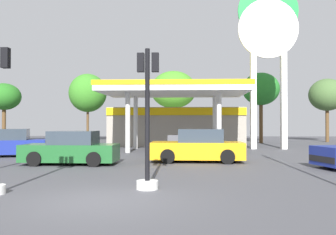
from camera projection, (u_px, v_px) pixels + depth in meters
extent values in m
plane|color=#47474C|center=(102.00, 201.00, 9.24)|extent=(90.00, 90.00, 0.00)
cube|color=gray|center=(177.00, 127.00, 32.74)|extent=(11.20, 6.69, 3.22)
cube|color=#EAB70C|center=(176.00, 111.00, 29.37)|extent=(11.20, 0.12, 0.60)
cube|color=white|center=(174.00, 92.00, 25.79)|extent=(9.90, 6.70, 0.35)
cube|color=#EAB70C|center=(174.00, 87.00, 25.80)|extent=(10.00, 6.80, 0.30)
cylinder|color=silver|center=(128.00, 122.00, 24.08)|extent=(0.32, 0.32, 3.96)
cylinder|color=silver|center=(219.00, 122.00, 23.77)|extent=(0.32, 0.32, 3.96)
cylinder|color=silver|center=(136.00, 123.00, 27.76)|extent=(0.32, 0.32, 3.96)
cylinder|color=silver|center=(215.00, 123.00, 27.45)|extent=(0.32, 0.32, 3.96)
cube|color=#4C4C51|center=(174.00, 143.00, 25.74)|extent=(0.90, 0.60, 1.10)
cube|color=white|center=(253.00, 95.00, 27.70)|extent=(0.40, 0.56, 8.05)
cube|color=white|center=(284.00, 95.00, 27.59)|extent=(0.40, 0.56, 8.05)
cylinder|color=white|center=(268.00, 28.00, 27.72)|extent=(4.50, 0.22, 4.50)
cylinder|color=#198C38|center=(268.00, 11.00, 27.76)|extent=(4.50, 0.22, 4.50)
cube|color=white|center=(268.00, 20.00, 27.79)|extent=(4.14, 0.08, 0.81)
cylinder|color=black|center=(326.00, 159.00, 16.39)|extent=(0.71, 0.39, 0.68)
cube|color=black|center=(322.00, 159.00, 15.34)|extent=(0.55, 1.75, 0.25)
cylinder|color=black|center=(34.00, 159.00, 16.56)|extent=(0.67, 0.24, 0.67)
cylinder|color=black|center=(50.00, 155.00, 18.35)|extent=(0.67, 0.24, 0.67)
cylinder|color=black|center=(94.00, 159.00, 16.39)|extent=(0.67, 0.24, 0.67)
cylinder|color=black|center=(103.00, 156.00, 18.18)|extent=(0.67, 0.24, 0.67)
cube|color=#1E5928|center=(70.00, 153.00, 17.37)|extent=(4.40, 1.88, 0.79)
cube|color=#2D3842|center=(74.00, 138.00, 17.37)|extent=(2.10, 1.65, 0.67)
cube|color=black|center=(26.00, 155.00, 17.50)|extent=(0.14, 1.74, 0.25)
cylinder|color=black|center=(168.00, 156.00, 17.62)|extent=(0.70, 0.25, 0.70)
cylinder|color=black|center=(170.00, 153.00, 19.50)|extent=(0.70, 0.25, 0.70)
cylinder|color=black|center=(228.00, 157.00, 17.46)|extent=(0.70, 0.25, 0.70)
cylinder|color=black|center=(224.00, 153.00, 19.34)|extent=(0.70, 0.25, 0.70)
cube|color=orange|center=(197.00, 150.00, 18.48)|extent=(4.61, 1.95, 0.83)
cube|color=#2D3842|center=(200.00, 136.00, 18.49)|extent=(2.20, 1.72, 0.70)
cube|color=black|center=(152.00, 152.00, 18.61)|extent=(0.14, 1.83, 0.26)
cylinder|color=black|center=(29.00, 151.00, 20.89)|extent=(0.72, 0.42, 0.68)
cylinder|color=black|center=(33.00, 149.00, 22.66)|extent=(0.72, 0.42, 0.68)
cube|color=navy|center=(6.00, 147.00, 21.44)|extent=(4.82, 3.10, 0.81)
cube|color=#2D3842|center=(9.00, 135.00, 21.49)|extent=(2.52, 2.21, 0.68)
cylinder|color=silver|center=(147.00, 185.00, 10.86)|extent=(0.64, 0.64, 0.25)
cylinder|color=black|center=(147.00, 114.00, 10.89)|extent=(0.14, 0.14, 3.90)
cube|color=black|center=(141.00, 63.00, 11.08)|extent=(0.21, 0.20, 0.57)
sphere|color=red|center=(141.00, 57.00, 11.21)|extent=(0.15, 0.15, 0.15)
sphere|color=#D89E0C|center=(141.00, 63.00, 11.20)|extent=(0.15, 0.15, 0.15)
sphere|color=green|center=(141.00, 69.00, 11.20)|extent=(0.15, 0.15, 0.15)
cube|color=black|center=(155.00, 62.00, 11.06)|extent=(0.21, 0.20, 0.57)
sphere|color=red|center=(156.00, 57.00, 11.18)|extent=(0.15, 0.15, 0.15)
sphere|color=#D89E0C|center=(156.00, 63.00, 11.18)|extent=(0.15, 0.15, 0.15)
sphere|color=green|center=(156.00, 69.00, 11.18)|extent=(0.15, 0.15, 0.15)
cube|color=black|center=(6.00, 58.00, 10.30)|extent=(0.21, 0.20, 0.57)
sphere|color=red|center=(8.00, 52.00, 10.43)|extent=(0.15, 0.15, 0.15)
sphere|color=#D89E0C|center=(8.00, 59.00, 10.42)|extent=(0.15, 0.15, 0.15)
sphere|color=green|center=(8.00, 65.00, 10.42)|extent=(0.15, 0.15, 0.15)
cylinder|color=brown|center=(4.00, 125.00, 37.50)|extent=(0.39, 0.39, 3.38)
ellipsoid|color=#25681E|center=(4.00, 97.00, 37.54)|extent=(3.34, 3.34, 2.72)
cylinder|color=brown|center=(88.00, 124.00, 39.12)|extent=(0.25, 0.25, 3.65)
ellipsoid|color=#367D24|center=(88.00, 93.00, 39.17)|extent=(3.98, 3.98, 4.07)
cylinder|color=brown|center=(173.00, 125.00, 36.01)|extent=(0.37, 0.37, 3.54)
ellipsoid|color=#428A25|center=(173.00, 90.00, 36.05)|extent=(4.45, 4.45, 3.65)
cylinder|color=brown|center=(261.00, 123.00, 35.60)|extent=(0.35, 0.35, 3.91)
ellipsoid|color=#247226|center=(261.00, 89.00, 35.65)|extent=(3.55, 3.55, 3.15)
cylinder|color=brown|center=(327.00, 125.00, 37.78)|extent=(0.35, 0.35, 3.48)
ellipsoid|color=#436232|center=(327.00, 95.00, 37.82)|extent=(3.64, 3.64, 3.30)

